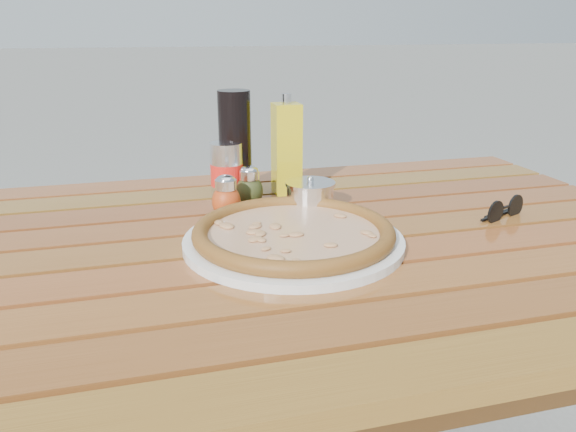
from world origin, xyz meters
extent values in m
cube|color=#341B0C|center=(0.64, 0.39, 0.35)|extent=(0.06, 0.06, 0.70)
cube|color=#3B230D|center=(0.00, 0.00, 0.70)|extent=(1.36, 0.86, 0.04)
cube|color=#53320E|center=(0.00, -0.41, 0.73)|extent=(1.40, 0.09, 0.03)
cube|color=#4E260D|center=(0.00, -0.30, 0.73)|extent=(1.40, 0.09, 0.03)
cube|color=#572B0F|center=(0.00, -0.20, 0.73)|extent=(1.40, 0.09, 0.03)
cube|color=#59280F|center=(0.00, -0.10, 0.73)|extent=(1.40, 0.09, 0.03)
cube|color=#542C0E|center=(0.00, 0.00, 0.73)|extent=(1.40, 0.09, 0.03)
cube|color=#54270E|center=(0.00, 0.10, 0.73)|extent=(1.40, 0.09, 0.03)
cube|color=#50240E|center=(0.00, 0.20, 0.73)|extent=(1.40, 0.09, 0.03)
cube|color=#53320E|center=(0.00, 0.30, 0.73)|extent=(1.40, 0.09, 0.03)
cube|color=#59280F|center=(0.00, 0.41, 0.73)|extent=(1.40, 0.09, 0.03)
cylinder|color=silver|center=(-0.01, -0.04, 0.76)|extent=(0.40, 0.40, 0.01)
cylinder|color=beige|center=(-0.01, -0.04, 0.77)|extent=(0.37, 0.37, 0.01)
torus|color=black|center=(-0.01, -0.04, 0.77)|extent=(0.39, 0.39, 0.03)
ellipsoid|color=#BF4215|center=(-0.09, 0.13, 0.78)|extent=(0.07, 0.07, 0.06)
cylinder|color=white|center=(-0.09, 0.13, 0.81)|extent=(0.05, 0.05, 0.02)
ellipsoid|color=silver|center=(-0.09, 0.13, 0.82)|extent=(0.04, 0.04, 0.02)
ellipsoid|color=#393F19|center=(-0.03, 0.19, 0.78)|extent=(0.06, 0.06, 0.06)
cylinder|color=silver|center=(-0.03, 0.19, 0.81)|extent=(0.04, 0.04, 0.02)
ellipsoid|color=silver|center=(-0.03, 0.19, 0.82)|extent=(0.04, 0.04, 0.02)
cylinder|color=black|center=(-0.05, 0.25, 0.86)|extent=(0.07, 0.07, 0.22)
cylinder|color=silver|center=(-0.07, 0.24, 0.81)|extent=(0.08, 0.08, 0.12)
cylinder|color=red|center=(-0.07, 0.24, 0.81)|extent=(0.08, 0.08, 0.04)
cube|color=gold|center=(0.06, 0.26, 0.84)|extent=(0.06, 0.06, 0.19)
cylinder|color=silver|center=(0.06, 0.26, 0.95)|extent=(0.02, 0.02, 0.02)
cylinder|color=white|center=(0.07, 0.12, 0.78)|extent=(0.12, 0.12, 0.05)
cylinder|color=white|center=(0.07, 0.12, 0.81)|extent=(0.13, 0.13, 0.01)
sphere|color=silver|center=(0.07, 0.12, 0.81)|extent=(0.02, 0.02, 0.01)
cylinder|color=black|center=(0.38, -0.02, 0.77)|extent=(0.04, 0.02, 0.04)
cylinder|color=black|center=(0.44, 0.00, 0.77)|extent=(0.04, 0.02, 0.04)
cube|color=black|center=(0.41, -0.01, 0.77)|extent=(0.02, 0.01, 0.00)
cube|color=black|center=(0.40, -0.01, 0.75)|extent=(0.09, 0.04, 0.00)
cube|color=black|center=(0.41, 0.01, 0.75)|extent=(0.09, 0.04, 0.00)
camera|label=1|loc=(-0.24, -0.86, 1.09)|focal=35.00mm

